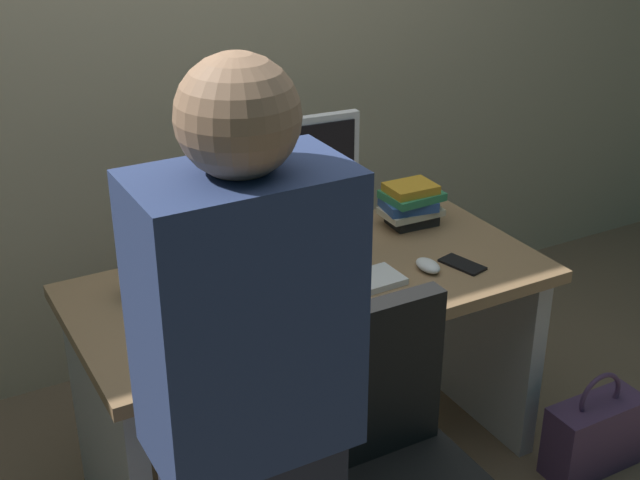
% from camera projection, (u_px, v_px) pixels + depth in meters
% --- Properties ---
extents(ground_plane, '(9.00, 9.00, 0.00)m').
position_uv_depth(ground_plane, '(313.00, 465.00, 2.97)').
color(ground_plane, brown).
extents(desk, '(1.46, 0.71, 0.72)m').
position_uv_depth(desk, '(312.00, 339.00, 2.76)').
color(desk, '#93704C').
rests_on(desk, ground).
extents(person_at_desk, '(0.40, 0.24, 1.64)m').
position_uv_depth(person_at_desk, '(251.00, 444.00, 1.76)').
color(person_at_desk, '#262838').
rests_on(person_at_desk, ground).
extents(monitor, '(0.54, 0.16, 0.46)m').
position_uv_depth(monitor, '(278.00, 183.00, 2.68)').
color(monitor, silver).
rests_on(monitor, desk).
extents(keyboard, '(0.43, 0.14, 0.02)m').
position_uv_depth(keyboard, '(337.00, 290.00, 2.57)').
color(keyboard, white).
rests_on(keyboard, desk).
extents(mouse, '(0.06, 0.10, 0.03)m').
position_uv_depth(mouse, '(428.00, 265.00, 2.70)').
color(mouse, white).
rests_on(mouse, desk).
extents(cup_near_keyboard, '(0.07, 0.07, 0.10)m').
position_uv_depth(cup_near_keyboard, '(191.00, 325.00, 2.31)').
color(cup_near_keyboard, silver).
rests_on(cup_near_keyboard, desk).
extents(cup_by_monitor, '(0.08, 0.08, 0.10)m').
position_uv_depth(cup_by_monitor, '(136.00, 281.00, 2.54)').
color(cup_by_monitor, '#3372B2').
rests_on(cup_by_monitor, desk).
extents(book_stack, '(0.21, 0.16, 0.15)m').
position_uv_depth(book_stack, '(411.00, 204.00, 2.98)').
color(book_stack, black).
rests_on(book_stack, desk).
extents(cell_phone, '(0.10, 0.16, 0.01)m').
position_uv_depth(cell_phone, '(462.00, 264.00, 2.74)').
color(cell_phone, black).
rests_on(cell_phone, desk).
extents(handbag, '(0.34, 0.14, 0.38)m').
position_uv_depth(handbag, '(594.00, 434.00, 2.91)').
color(handbag, '#4C3356').
rests_on(handbag, ground).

